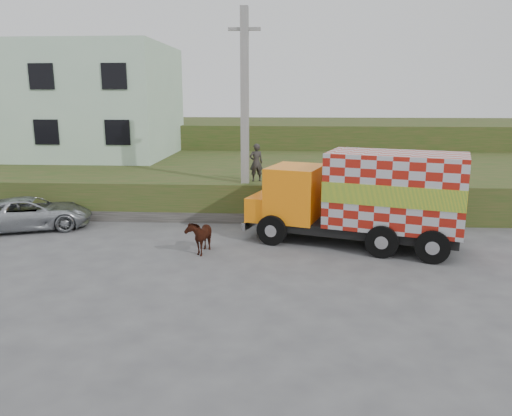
# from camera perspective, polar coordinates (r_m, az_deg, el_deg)

# --- Properties ---
(ground) EXTENTS (120.00, 120.00, 0.00)m
(ground) POSITION_cam_1_polar(r_m,az_deg,el_deg) (15.34, 0.99, -5.64)
(ground) COLOR #474749
(ground) RESTS_ON ground
(embankment) EXTENTS (40.00, 12.00, 1.50)m
(embankment) POSITION_cam_1_polar(r_m,az_deg,el_deg) (24.89, 2.15, 3.32)
(embankment) COLOR #284717
(embankment) RESTS_ON ground
(embankment_far) EXTENTS (40.00, 12.00, 3.00)m
(embankment_far) POSITION_cam_1_polar(r_m,az_deg,el_deg) (36.69, 2.74, 7.56)
(embankment_far) COLOR #284717
(embankment_far) RESTS_ON ground
(retaining_strip) EXTENTS (16.00, 0.50, 0.40)m
(retaining_strip) POSITION_cam_1_polar(r_m,az_deg,el_deg) (19.49, -4.27, -1.04)
(retaining_strip) COLOR #595651
(retaining_strip) RESTS_ON ground
(building) EXTENTS (10.00, 8.00, 6.00)m
(building) POSITION_cam_1_polar(r_m,az_deg,el_deg) (29.92, -19.60, 11.42)
(building) COLOR #B6D5B9
(building) RESTS_ON embankment
(utility_pole) EXTENTS (1.20, 0.30, 8.00)m
(utility_pole) POSITION_cam_1_polar(r_m,az_deg,el_deg) (19.23, -1.29, 10.49)
(utility_pole) COLOR gray
(utility_pole) RESTS_ON ground
(cargo_truck) EXTENTS (7.28, 4.21, 3.10)m
(cargo_truck) POSITION_cam_1_polar(r_m,az_deg,el_deg) (16.53, 12.35, 1.14)
(cargo_truck) COLOR black
(cargo_truck) RESTS_ON ground
(cow) EXTENTS (0.76, 1.36, 1.09)m
(cow) POSITION_cam_1_polar(r_m,az_deg,el_deg) (15.78, -6.43, -3.13)
(cow) COLOR #34150D
(cow) RESTS_ON ground
(suv) EXTENTS (4.66, 3.32, 1.18)m
(suv) POSITION_cam_1_polar(r_m,az_deg,el_deg) (20.15, -24.31, -0.56)
(suv) COLOR #B6BBC1
(suv) RESTS_ON ground
(pedestrian) EXTENTS (0.63, 0.50, 1.49)m
(pedestrian) POSITION_cam_1_polar(r_m,az_deg,el_deg) (19.74, 0.02, 5.22)
(pedestrian) COLOR #2C2927
(pedestrian) RESTS_ON embankment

